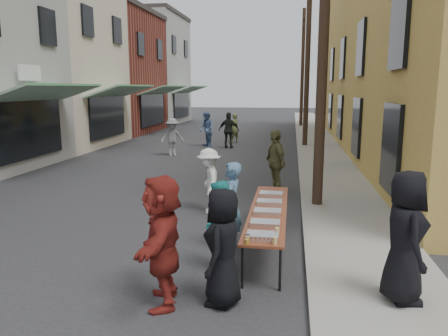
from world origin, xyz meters
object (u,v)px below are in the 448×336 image
(serving_table, at_px, (268,212))
(server, at_px, (405,237))
(guest_front_c, at_px, (219,226))
(guest_front_a, at_px, (223,247))
(utility_pole_far, at_px, (302,69))
(catering_tray_sausage, at_px, (263,236))
(utility_pole_near, at_px, (324,28))
(utility_pole_mid, at_px, (308,59))

(serving_table, bearing_deg, server, -46.20)
(guest_front_c, distance_m, server, 2.90)
(guest_front_a, bearing_deg, utility_pole_far, -175.43)
(utility_pole_far, height_order, catering_tray_sausage, utility_pole_far)
(guest_front_c, bearing_deg, utility_pole_near, 170.46)
(utility_pole_mid, distance_m, catering_tray_sausage, 17.14)
(catering_tray_sausage, bearing_deg, guest_front_c, 152.51)
(utility_pole_far, relative_size, guest_front_a, 5.27)
(catering_tray_sausage, relative_size, server, 0.27)
(guest_front_a, xyz_separation_m, server, (2.51, 0.30, 0.18))
(utility_pole_mid, relative_size, utility_pole_far, 1.00)
(guest_front_a, xyz_separation_m, guest_front_c, (-0.25, 1.13, -0.07))
(guest_front_c, bearing_deg, utility_pole_mid, -172.59)
(serving_table, relative_size, guest_front_c, 2.56)
(utility_pole_near, xyz_separation_m, utility_pole_mid, (0.00, 12.00, 0.00))
(utility_pole_mid, relative_size, server, 4.80)
(guest_front_a, bearing_deg, serving_table, 175.60)
(serving_table, relative_size, guest_front_a, 2.34)
(server, bearing_deg, utility_pole_mid, -2.52)
(serving_table, distance_m, guest_front_c, 1.47)
(utility_pole_near, bearing_deg, utility_pole_far, 90.00)
(catering_tray_sausage, height_order, guest_front_a, guest_front_a)
(utility_pole_far, distance_m, guest_front_c, 28.61)
(utility_pole_mid, distance_m, guest_front_a, 17.88)
(utility_pole_mid, distance_m, serving_table, 15.56)
(utility_pole_near, bearing_deg, catering_tray_sausage, -103.27)
(serving_table, bearing_deg, utility_pole_near, 70.02)
(catering_tray_sausage, distance_m, server, 2.06)
(utility_pole_near, distance_m, catering_tray_sausage, 6.09)
(guest_front_c, bearing_deg, utility_pole_far, -169.83)
(utility_pole_near, xyz_separation_m, guest_front_c, (-1.87, -4.30, -3.72))
(utility_pole_mid, xyz_separation_m, guest_front_a, (-1.62, -17.43, -3.65))
(utility_pole_near, height_order, guest_front_c, utility_pole_near)
(utility_pole_mid, height_order, serving_table, utility_pole_mid)
(utility_pole_near, distance_m, utility_pole_mid, 12.00)
(utility_pole_mid, bearing_deg, utility_pole_far, 90.00)
(catering_tray_sausage, distance_m, guest_front_a, 0.90)
(utility_pole_near, bearing_deg, serving_table, -109.98)
(catering_tray_sausage, relative_size, guest_front_c, 0.32)
(utility_pole_mid, xyz_separation_m, catering_tray_sausage, (-1.11, -16.70, -3.71))
(utility_pole_mid, xyz_separation_m, utility_pole_far, (0.00, 12.00, 0.00))
(utility_pole_near, relative_size, serving_table, 2.25)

